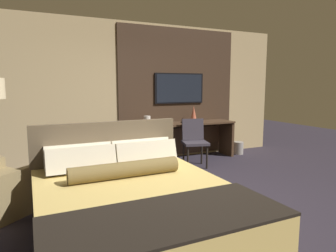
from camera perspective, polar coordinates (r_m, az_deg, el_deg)
The scene contains 10 objects.
ground_plane at distance 3.99m, azimuth 3.91°, elevation -15.22°, with size 16.00×16.00×0.00m, color #28232D.
wall_back_tv_panel at distance 6.13m, azimuth -6.41°, elevation 6.24°, with size 7.20×0.09×2.80m.
bed at distance 3.10m, azimuth -6.57°, elevation -15.27°, with size 1.84×2.27×1.10m.
desk at distance 6.33m, azimuth 3.06°, elevation -1.46°, with size 2.17×0.56×0.78m.
tv at distance 6.45m, azimuth 2.17°, elevation 7.19°, with size 1.14×0.04×0.64m.
desk_chair at distance 5.81m, azimuth 4.97°, elevation -2.26°, with size 0.56×0.56×0.91m.
vase_tall at distance 6.47m, azimuth 4.91°, elevation 2.36°, with size 0.15×0.15×0.34m.
vase_short at distance 5.97m, azimuth -4.00°, elevation 1.12°, with size 0.13×0.13×0.17m.
book at distance 6.24m, azimuth 3.60°, elevation 0.77°, with size 0.26×0.22×0.03m.
waste_bin at distance 7.03m, azimuth 13.27°, elevation -4.08°, with size 0.22×0.22×0.28m.
Camera 1 is at (-1.80, -3.21, 1.56)m, focal length 32.00 mm.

